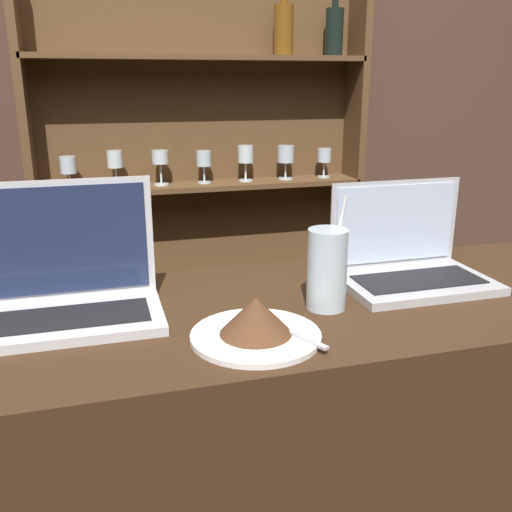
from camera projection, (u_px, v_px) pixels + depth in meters
back_wall at (169, 110)px, 2.26m from camera, size 7.00×0.06×2.70m
back_shelf at (206, 198)px, 2.33m from camera, size 1.31×0.18×1.93m
laptop_near at (66, 287)px, 1.07m from camera, size 0.35×0.20×0.25m
laptop_far at (408, 261)px, 1.27m from camera, size 0.32×0.22×0.22m
cake_plate at (256, 322)px, 0.99m from camera, size 0.23×0.23×0.08m
water_glass at (327, 269)px, 1.11m from camera, size 0.08×0.08×0.22m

